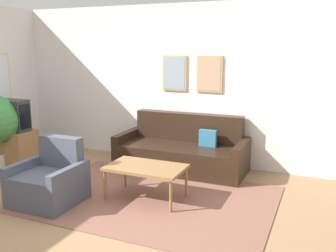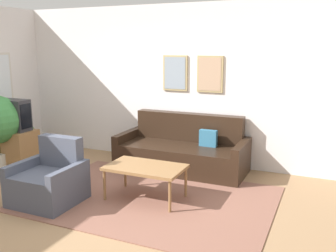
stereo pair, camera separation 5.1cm
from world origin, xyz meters
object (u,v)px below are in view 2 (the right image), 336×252
at_px(coffee_table, 145,169).
at_px(armchair, 49,182).
at_px(couch, 183,152).
at_px(tv, 11,115).

xyz_separation_m(coffee_table, armchair, (-1.10, -0.59, -0.15)).
relative_size(couch, armchair, 2.54).
xyz_separation_m(couch, armchair, (-1.09, -1.94, -0.02)).
bearing_deg(coffee_table, tv, 171.06).
bearing_deg(tv, couch, 18.68).
height_order(tv, armchair, tv).
relative_size(couch, tv, 3.23).
bearing_deg(armchair, couch, 55.91).
bearing_deg(tv, armchair, -31.73).
bearing_deg(armchair, tv, 143.54).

